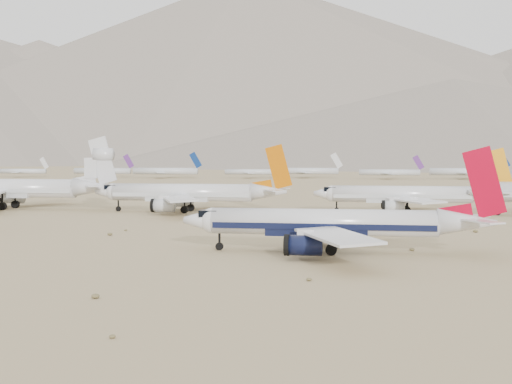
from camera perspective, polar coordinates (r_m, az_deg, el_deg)
ground at (r=114.84m, az=0.13°, el=-4.58°), size 7000.00×7000.00×0.00m
main_airliner at (r=110.62m, az=6.47°, el=-2.53°), size 46.76×45.67×16.50m
row2_gold_tail at (r=188.15m, az=12.19°, el=-0.24°), size 47.71×46.66×16.99m
row2_orange_tail at (r=187.92m, az=-5.31°, el=-0.10°), size 50.23×49.14×17.92m
row2_white_trijet at (r=209.23m, az=-18.82°, el=0.30°), size 57.28×55.98×20.30m
distant_storage_row at (r=455.65m, az=11.15°, el=1.59°), size 621.45×61.29×15.48m
mountain_range at (r=1769.87m, az=11.02°, el=8.62°), size 7354.00×3024.00×470.00m
desert_scrub at (r=86.39m, az=-2.18°, el=-6.91°), size 261.14×121.67×0.63m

